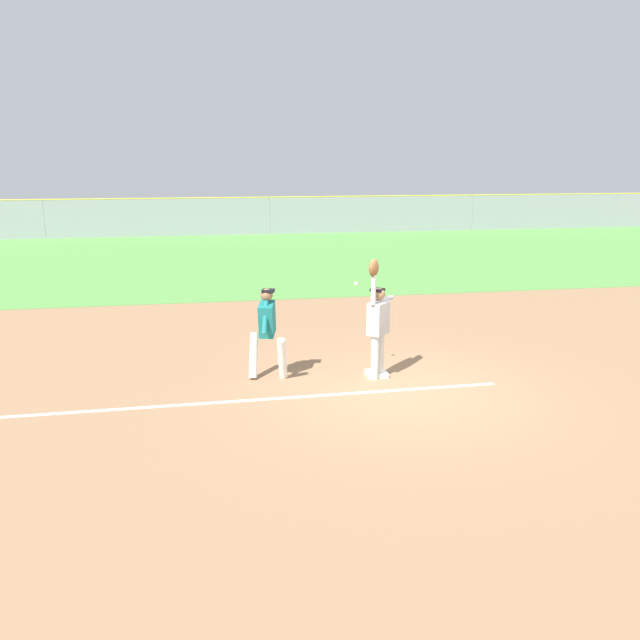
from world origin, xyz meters
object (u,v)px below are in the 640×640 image
object	(u,v)px
baseball	(356,284)
parked_car_black	(201,218)
parked_car_white	(92,219)
first_base	(377,374)
runner	(267,327)
parked_car_blue	(409,214)
fielder	(378,320)
parked_car_red	(312,215)

from	to	relation	value
baseball	parked_car_black	bearing A→B (deg)	96.66
parked_car_white	first_base	bearing A→B (deg)	-70.17
runner	parked_car_white	size ratio (longest dim) A/B	0.39
parked_car_black	baseball	bearing A→B (deg)	-84.86
parked_car_white	parked_car_black	size ratio (longest dim) A/B	0.99
runner	parked_car_blue	xyz separation A→B (m)	(11.08, 26.42, -0.32)
parked_car_white	fielder	bearing A→B (deg)	-70.31
baseball	parked_car_black	distance (m)	26.04
runner	parked_car_white	distance (m)	27.16
baseball	parked_car_red	distance (m)	26.51
runner	first_base	bearing A→B (deg)	8.48
parked_car_white	parked_car_black	world-z (taller)	same
parked_car_blue	parked_car_white	bearing A→B (deg)	-178.34
fielder	baseball	size ratio (longest dim) A/B	30.81
first_base	baseball	size ratio (longest dim) A/B	5.14
baseball	parked_car_blue	xyz separation A→B (m)	(9.40, 26.33, -1.06)
parked_car_white	parked_car_black	distance (m)	5.94
first_base	parked_car_red	xyz separation A→B (m)	(3.09, 26.54, 0.63)
runner	parked_car_red	xyz separation A→B (m)	(5.13, 26.35, -0.32)
fielder	runner	xyz separation A→B (m)	(-2.01, 0.30, -0.12)
first_base	parked_car_blue	world-z (taller)	parked_car_blue
parked_car_black	parked_car_red	size ratio (longest dim) A/B	0.99
runner	baseball	world-z (taller)	baseball
parked_car_white	parked_car_red	world-z (taller)	same
runner	parked_car_red	distance (m)	26.85
parked_car_white	parked_car_red	bearing A→B (deg)	1.20
baseball	parked_car_black	size ratio (longest dim) A/B	0.02
fielder	parked_car_black	xyz separation A→B (m)	(-3.35, 26.23, -0.45)
baseball	runner	bearing A→B (deg)	-176.90
fielder	parked_car_white	world-z (taller)	fielder
baseball	parked_car_blue	world-z (taller)	baseball
parked_car_black	fielder	bearing A→B (deg)	-84.25
baseball	parked_car_white	world-z (taller)	baseball
fielder	runner	size ratio (longest dim) A/B	1.33
baseball	parked_car_black	world-z (taller)	baseball
parked_car_black	parked_car_white	bearing A→B (deg)	176.16
fielder	parked_car_red	distance (m)	26.84
parked_car_black	parked_car_blue	world-z (taller)	same
runner	parked_car_red	size ratio (longest dim) A/B	0.38
runner	baseball	distance (m)	1.84
parked_car_white	parked_car_blue	distance (m)	18.36
first_base	runner	distance (m)	2.26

